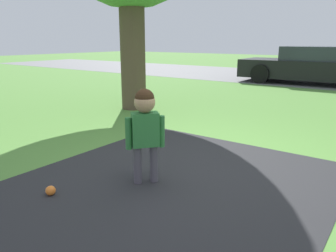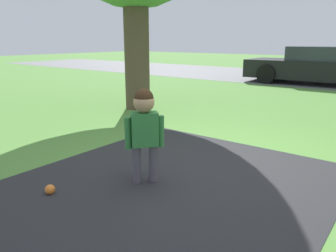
{
  "view_description": "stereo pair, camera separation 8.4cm",
  "coord_description": "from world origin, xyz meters",
  "px_view_note": "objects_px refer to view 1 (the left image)",
  "views": [
    {
      "loc": [
        1.86,
        -3.36,
        1.49
      ],
      "look_at": [
        -0.25,
        -0.47,
        0.54
      ],
      "focal_mm": 35.0,
      "sensor_mm": 36.0,
      "label": 1
    },
    {
      "loc": [
        1.93,
        -3.31,
        1.49
      ],
      "look_at": [
        -0.25,
        -0.47,
        0.54
      ],
      "focal_mm": 35.0,
      "sensor_mm": 36.0,
      "label": 2
    }
  ],
  "objects_px": {
    "parked_car": "(311,66)",
    "baseball_bat": "(137,143)",
    "child": "(145,123)",
    "sports_ball": "(51,191)"
  },
  "relations": [
    {
      "from": "baseball_bat",
      "to": "child",
      "type": "bearing_deg",
      "value": -24.59
    },
    {
      "from": "baseball_bat",
      "to": "sports_ball",
      "type": "distance_m",
      "value": 1.01
    },
    {
      "from": "parked_car",
      "to": "baseball_bat",
      "type": "bearing_deg",
      "value": 91.04
    },
    {
      "from": "sports_ball",
      "to": "parked_car",
      "type": "distance_m",
      "value": 10.49
    },
    {
      "from": "baseball_bat",
      "to": "parked_car",
      "type": "bearing_deg",
      "value": 92.73
    },
    {
      "from": "child",
      "to": "baseball_bat",
      "type": "distance_m",
      "value": 0.36
    },
    {
      "from": "sports_ball",
      "to": "parked_car",
      "type": "relative_size",
      "value": 0.02
    },
    {
      "from": "child",
      "to": "baseball_bat",
      "type": "bearing_deg",
      "value": 105.74
    },
    {
      "from": "baseball_bat",
      "to": "parked_car",
      "type": "height_order",
      "value": "parked_car"
    },
    {
      "from": "parked_car",
      "to": "sports_ball",
      "type": "bearing_deg",
      "value": 88.83
    }
  ]
}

